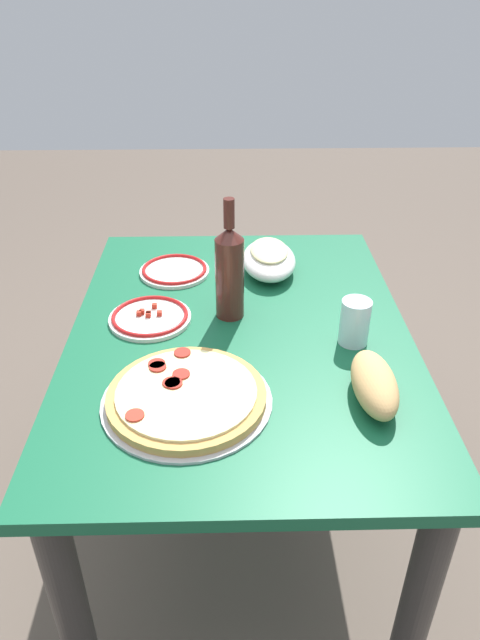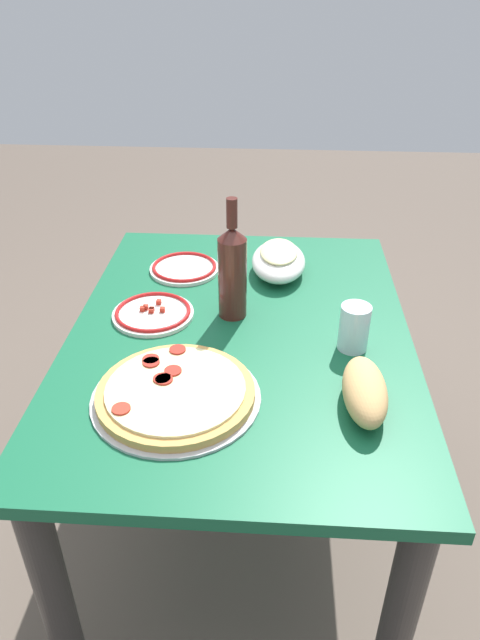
{
  "view_description": "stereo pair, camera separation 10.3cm",
  "coord_description": "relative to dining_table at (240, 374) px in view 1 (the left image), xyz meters",
  "views": [
    {
      "loc": [
        -1.17,
        0.03,
        1.48
      ],
      "look_at": [
        0.0,
        0.0,
        0.74
      ],
      "focal_mm": 32.73,
      "sensor_mm": 36.0,
      "label": 1
    },
    {
      "loc": [
        -1.17,
        -0.08,
        1.48
      ],
      "look_at": [
        0.0,
        0.0,
        0.74
      ],
      "focal_mm": 32.73,
      "sensor_mm": 36.0,
      "label": 2
    }
  ],
  "objects": [
    {
      "name": "side_plate_far",
      "position": [
        0.05,
        0.22,
        0.14
      ],
      "size": [
        0.2,
        0.2,
        0.02
      ],
      "color": "white",
      "rests_on": "dining_table"
    },
    {
      "name": "baked_pasta_dish",
      "position": [
        0.31,
        -0.09,
        0.17
      ],
      "size": [
        0.24,
        0.15,
        0.08
      ],
      "color": "white",
      "rests_on": "dining_table"
    },
    {
      "name": "side_plate_near",
      "position": [
        0.3,
        0.18,
        0.14
      ],
      "size": [
        0.2,
        0.2,
        0.02
      ],
      "color": "white",
      "rests_on": "dining_table"
    },
    {
      "name": "dining_table",
      "position": [
        0.0,
        0.0,
        0.0
      ],
      "size": [
        1.11,
        0.81,
        0.71
      ],
      "color": "#145938",
      "rests_on": "ground"
    },
    {
      "name": "pepperoni_pizza",
      "position": [
        -0.26,
        0.11,
        0.15
      ],
      "size": [
        0.35,
        0.35,
        0.03
      ],
      "color": "#B7B7BC",
      "rests_on": "dining_table"
    },
    {
      "name": "ground_plane",
      "position": [
        0.0,
        0.0,
        -0.57
      ],
      "size": [
        8.0,
        8.0,
        0.0
      ],
      "primitive_type": "plane",
      "color": "brown",
      "rests_on": "ground"
    },
    {
      "name": "bread_loaf",
      "position": [
        -0.26,
        -0.26,
        0.17
      ],
      "size": [
        0.21,
        0.09,
        0.08
      ],
      "primitive_type": "ellipsoid",
      "color": "tan",
      "rests_on": "dining_table"
    },
    {
      "name": "wine_bottle",
      "position": [
        0.07,
        0.02,
        0.25
      ],
      "size": [
        0.07,
        0.07,
        0.31
      ],
      "color": "#471E19",
      "rests_on": "dining_table"
    },
    {
      "name": "water_glass",
      "position": [
        -0.05,
        -0.26,
        0.19
      ],
      "size": [
        0.07,
        0.07,
        0.11
      ],
      "primitive_type": "cylinder",
      "color": "silver",
      "rests_on": "dining_table"
    }
  ]
}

